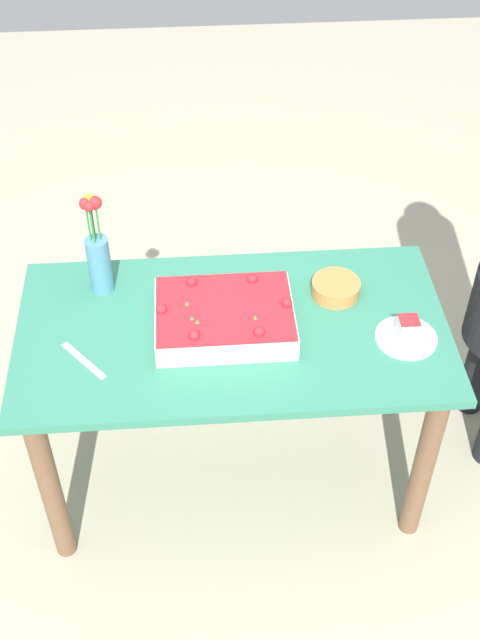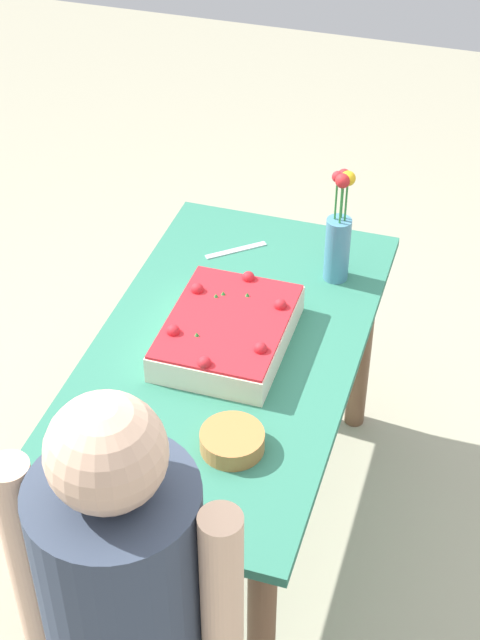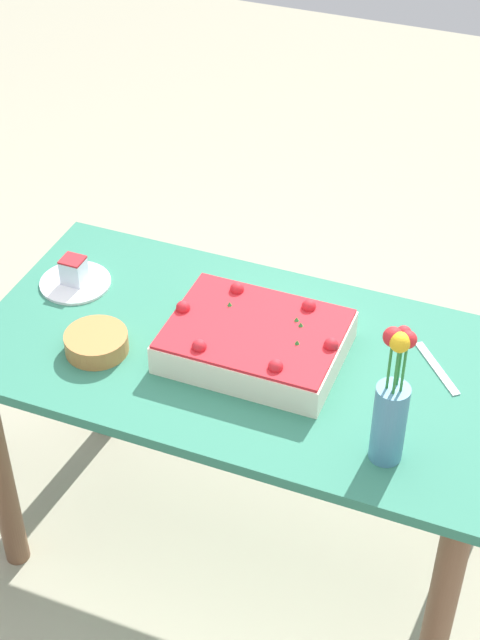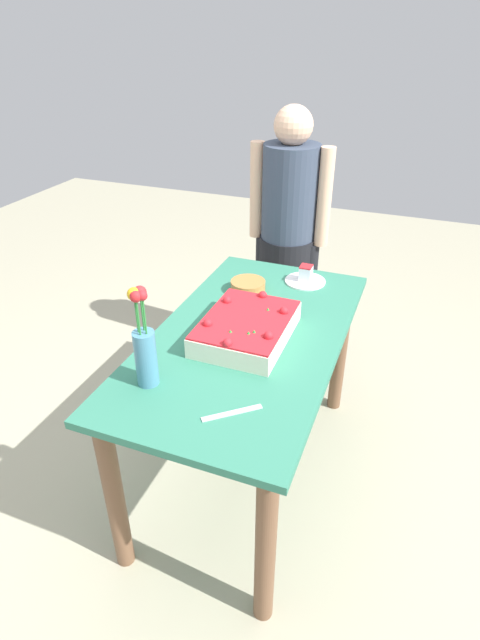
% 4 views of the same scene
% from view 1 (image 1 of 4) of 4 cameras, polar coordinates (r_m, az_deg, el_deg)
% --- Properties ---
extents(ground_plane, '(8.00, 8.00, 0.00)m').
position_cam_1_polar(ground_plane, '(3.11, -0.44, -10.65)').
color(ground_plane, '#A9A489').
extents(dining_table, '(1.37, 0.72, 0.76)m').
position_cam_1_polar(dining_table, '(2.63, -0.51, -2.69)').
color(dining_table, '#31785E').
rests_on(dining_table, ground_plane).
extents(sheet_cake, '(0.43, 0.32, 0.11)m').
position_cam_1_polar(sheet_cake, '(2.50, -1.11, 0.20)').
color(sheet_cake, white).
rests_on(sheet_cake, dining_table).
extents(serving_plate_with_slice, '(0.19, 0.19, 0.08)m').
position_cam_1_polar(serving_plate_with_slice, '(2.53, 11.78, -0.93)').
color(serving_plate_with_slice, white).
rests_on(serving_plate_with_slice, dining_table).
extents(cake_knife, '(0.14, 0.17, 0.00)m').
position_cam_1_polar(cake_knife, '(2.47, -11.05, -2.84)').
color(cake_knife, silver).
rests_on(cake_knife, dining_table).
extents(flower_vase, '(0.07, 0.07, 0.37)m').
position_cam_1_polar(flower_vase, '(2.61, -10.06, 4.64)').
color(flower_vase, teal).
rests_on(flower_vase, dining_table).
extents(fruit_bowl, '(0.16, 0.16, 0.05)m').
position_cam_1_polar(fruit_bowl, '(2.65, 6.82, 2.27)').
color(fruit_bowl, '#C0793E').
rests_on(fruit_bowl, dining_table).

